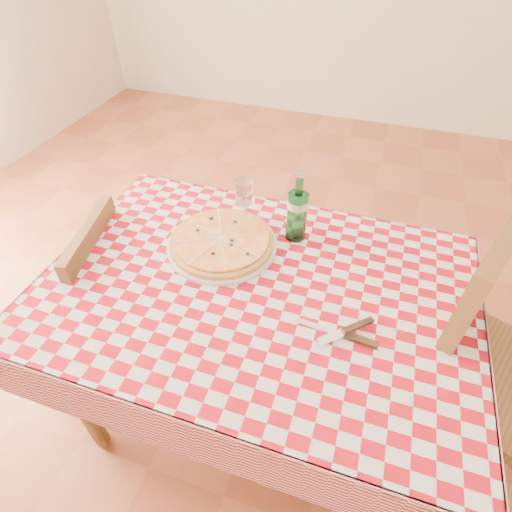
# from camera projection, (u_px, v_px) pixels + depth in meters

# --- Properties ---
(dining_table) EXTENTS (1.20, 0.80, 0.75)m
(dining_table) POSITION_uv_depth(u_px,v_px,m) (256.00, 306.00, 1.28)
(dining_table) COLOR brown
(dining_table) RESTS_ON ground
(tablecloth) EXTENTS (1.30, 0.90, 0.01)m
(tablecloth) POSITION_uv_depth(u_px,v_px,m) (256.00, 286.00, 1.21)
(tablecloth) COLOR maroon
(tablecloth) RESTS_ON dining_table
(chair_near) EXTENTS (0.61, 0.61, 1.03)m
(chair_near) POSITION_uv_depth(u_px,v_px,m) (492.00, 354.00, 1.22)
(chair_near) COLOR brown
(chair_near) RESTS_ON ground
(chair_far) EXTENTS (0.45, 0.45, 0.83)m
(chair_far) POSITION_uv_depth(u_px,v_px,m) (89.00, 297.00, 1.55)
(chair_far) COLOR brown
(chair_far) RESTS_ON ground
(pizza_plate) EXTENTS (0.47, 0.47, 0.05)m
(pizza_plate) POSITION_uv_depth(u_px,v_px,m) (222.00, 241.00, 1.32)
(pizza_plate) COLOR #C17E40
(pizza_plate) RESTS_ON tablecloth
(water_bottle) EXTENTS (0.09, 0.09, 0.25)m
(water_bottle) POSITION_uv_depth(u_px,v_px,m) (298.00, 207.00, 1.29)
(water_bottle) COLOR #19662C
(water_bottle) RESTS_ON tablecloth
(wine_glass) EXTENTS (0.08, 0.08, 0.16)m
(wine_glass) POSITION_uv_depth(u_px,v_px,m) (245.00, 201.00, 1.39)
(wine_glass) COLOR white
(wine_glass) RESTS_ON tablecloth
(cutlery) EXTENTS (0.30, 0.28, 0.03)m
(cutlery) POSITION_uv_depth(u_px,v_px,m) (343.00, 333.00, 1.06)
(cutlery) COLOR silver
(cutlery) RESTS_ON tablecloth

